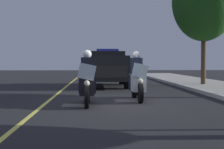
# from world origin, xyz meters

# --- Properties ---
(ground_plane) EXTENTS (80.00, 80.00, 0.00)m
(ground_plane) POSITION_xyz_m (0.00, 0.00, 0.00)
(ground_plane) COLOR black
(lane_stripe_center) EXTENTS (48.00, 0.12, 0.01)m
(lane_stripe_center) POSITION_xyz_m (0.00, -2.18, 0.00)
(lane_stripe_center) COLOR #E0D14C
(lane_stripe_center) RESTS_ON ground
(police_motorcycle_lead_left) EXTENTS (2.14, 0.56, 1.72)m
(police_motorcycle_lead_left) POSITION_xyz_m (0.27, -0.82, 0.70)
(police_motorcycle_lead_left) COLOR black
(police_motorcycle_lead_left) RESTS_ON ground
(police_motorcycle_lead_right) EXTENTS (2.14, 0.56, 1.72)m
(police_motorcycle_lead_right) POSITION_xyz_m (-0.74, 0.87, 0.70)
(police_motorcycle_lead_right) COLOR black
(police_motorcycle_lead_right) RESTS_ON ground
(police_suv) EXTENTS (4.93, 2.11, 2.05)m
(police_suv) POSITION_xyz_m (-6.84, 0.07, 1.07)
(police_suv) COLOR black
(police_suv) RESTS_ON ground
(tree_far_back) EXTENTS (3.56, 3.56, 6.96)m
(tree_far_back) POSITION_xyz_m (-7.06, 5.46, 4.77)
(tree_far_back) COLOR #4C3823
(tree_far_back) RESTS_ON sidewalk_strip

